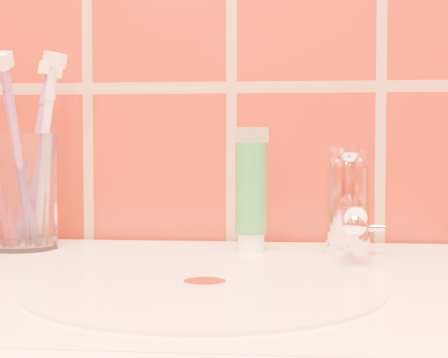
# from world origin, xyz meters

# --- Properties ---
(glass_tumbler) EXTENTS (0.10, 0.10, 0.13)m
(glass_tumbler) POSITION_xyz_m (-0.24, 1.11, 0.92)
(glass_tumbler) COLOR white
(glass_tumbler) RESTS_ON pedestal_sink
(toothpaste_tube) EXTENTS (0.04, 0.04, 0.14)m
(toothpaste_tube) POSITION_xyz_m (0.03, 1.11, 0.92)
(toothpaste_tube) COLOR white
(toothpaste_tube) RESTS_ON pedestal_sink
(faucet) EXTENTS (0.05, 0.11, 0.12)m
(faucet) POSITION_xyz_m (0.14, 1.09, 0.91)
(faucet) COLOR white
(faucet) RESTS_ON pedestal_sink
(toothbrush_1) EXTENTS (0.02, 0.17, 0.24)m
(toothbrush_1) POSITION_xyz_m (-0.22, 1.07, 0.96)
(toothbrush_1) COLOR #824697
(toothbrush_1) RESTS_ON glass_tumbler
(toothbrush_2) EXTENTS (0.11, 0.10, 0.23)m
(toothbrush_2) POSITION_xyz_m (-0.21, 1.11, 0.96)
(toothbrush_2) COLOR silver
(toothbrush_2) RESTS_ON glass_tumbler
(toothbrush_3) EXTENTS (0.11, 0.11, 0.23)m
(toothbrush_3) POSITION_xyz_m (-0.23, 1.13, 0.96)
(toothbrush_3) COLOR #87499E
(toothbrush_3) RESTS_ON glass_tumbler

